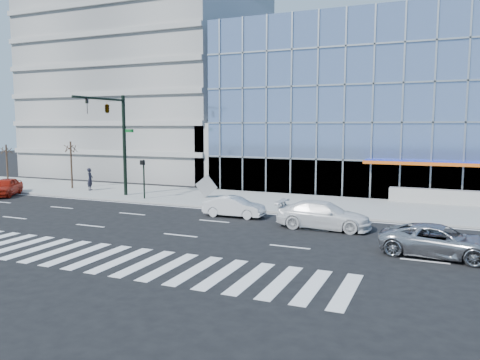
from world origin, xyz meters
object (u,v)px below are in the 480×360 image
at_px(street_tree_far, 6,150).
at_px(red_sedan, 5,187).
at_px(white_sedan, 234,207).
at_px(pedestrian, 90,179).
at_px(ped_signal_post, 143,173).
at_px(traffic_signal, 112,120).
at_px(silver_suv, 439,241).
at_px(tilted_panel, 206,186).
at_px(street_tree_near, 71,148).
at_px(white_suv, 324,215).

bearing_deg(street_tree_far, red_sedan, -41.91).
xyz_separation_m(white_sedan, pedestrian, (-16.09, 5.30, 0.48)).
bearing_deg(ped_signal_post, street_tree_far, 171.69).
xyz_separation_m(traffic_signal, pedestrian, (-4.56, 2.50, -5.04)).
bearing_deg(street_tree_far, silver_suv, -15.21).
xyz_separation_m(ped_signal_post, tilted_panel, (4.22, 2.32, -1.08)).
relative_size(traffic_signal, ped_signal_post, 2.67).
height_order(silver_suv, tilted_panel, tilted_panel).
xyz_separation_m(silver_suv, white_sedan, (-12.00, 4.75, -0.05)).
xyz_separation_m(red_sedan, pedestrian, (4.86, 4.58, 0.39)).
relative_size(street_tree_near, red_sedan, 0.98).
distance_m(traffic_signal, tilted_panel, 8.85).
xyz_separation_m(street_tree_near, white_suv, (24.54, -6.88, -3.01)).
distance_m(ped_signal_post, pedestrian, 7.44).
height_order(traffic_signal, red_sedan, traffic_signal).
relative_size(ped_signal_post, street_tree_near, 0.71).
distance_m(silver_suv, pedestrian, 29.84).
bearing_deg(street_tree_far, white_suv, -11.94).
distance_m(white_suv, tilted_panel, 12.70).
bearing_deg(traffic_signal, red_sedan, -167.52).
bearing_deg(ped_signal_post, white_sedan, -19.36).
relative_size(street_tree_near, street_tree_far, 1.09).
height_order(white_suv, white_sedan, white_suv).
relative_size(white_suv, white_sedan, 1.35).
relative_size(ped_signal_post, silver_suv, 0.60).
distance_m(white_sedan, tilted_panel, 7.32).
bearing_deg(white_sedan, street_tree_far, 75.87).
bearing_deg(street_tree_near, white_sedan, -17.18).
relative_size(silver_suv, pedestrian, 2.59).
bearing_deg(traffic_signal, white_suv, -12.70).
xyz_separation_m(street_tree_far, red_sedan, (5.59, -5.01, -2.71)).
distance_m(traffic_signal, street_tree_far, 15.53).
bearing_deg(tilted_panel, ped_signal_post, -161.49).
relative_size(traffic_signal, street_tree_near, 1.89).
bearing_deg(pedestrian, street_tree_far, 64.66).
distance_m(street_tree_far, red_sedan, 7.98).
bearing_deg(tilted_panel, red_sedan, -173.75).
relative_size(street_tree_far, pedestrian, 1.99).
xyz_separation_m(traffic_signal, street_tree_near, (-7.00, 2.93, -2.39)).
height_order(street_tree_near, tilted_panel, street_tree_near).
bearing_deg(ped_signal_post, tilted_panel, 28.75).
bearing_deg(red_sedan, ped_signal_post, -18.48).
xyz_separation_m(white_suv, pedestrian, (-22.09, 6.45, 0.36)).
height_order(red_sedan, tilted_panel, tilted_panel).
distance_m(traffic_signal, white_sedan, 13.09).
height_order(street_tree_far, tilted_panel, street_tree_far).
relative_size(street_tree_near, white_sedan, 1.08).
xyz_separation_m(traffic_signal, white_suv, (17.54, -3.95, -5.40)).
xyz_separation_m(street_tree_far, tilted_panel, (21.72, -0.24, -2.38)).
bearing_deg(pedestrian, white_suv, -129.24).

